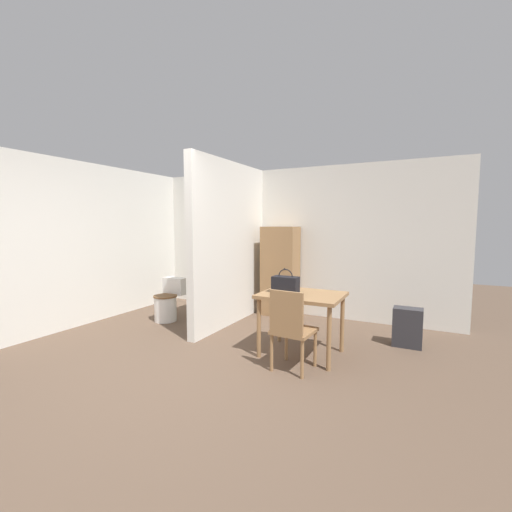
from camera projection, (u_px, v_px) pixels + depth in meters
ground_plane at (150, 387)px, 3.27m from camera, size 16.00×16.00×0.00m
wall_back at (282, 241)px, 6.06m from camera, size 5.79×0.12×2.50m
wall_left at (107, 242)px, 5.69m from camera, size 0.12×4.21×2.50m
partition_wall at (230, 244)px, 5.30m from camera, size 0.12×2.03×2.50m
dining_table at (302, 301)px, 4.05m from camera, size 0.95×0.73×0.74m
wooden_chair at (291, 327)px, 3.59m from camera, size 0.44×0.44×0.88m
toilet at (168, 302)px, 5.55m from camera, size 0.38×0.52×0.67m
handbag at (285, 284)px, 4.07m from camera, size 0.31×0.16×0.29m
wooden_cabinet at (280, 271)px, 5.83m from camera, size 0.59×0.41×1.51m
space_heater at (408, 327)px, 4.35m from camera, size 0.35×0.22×0.50m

